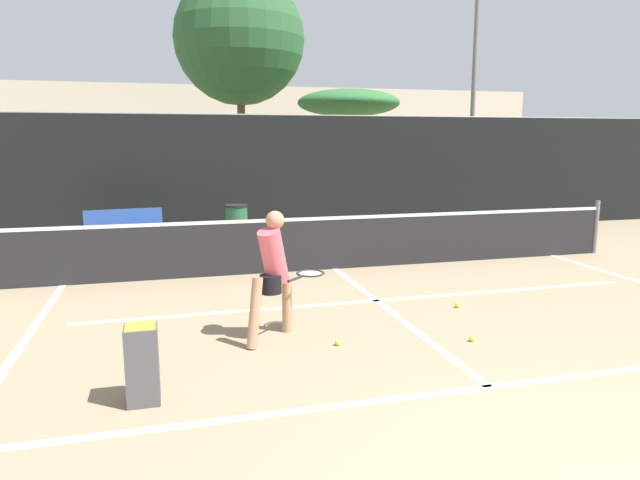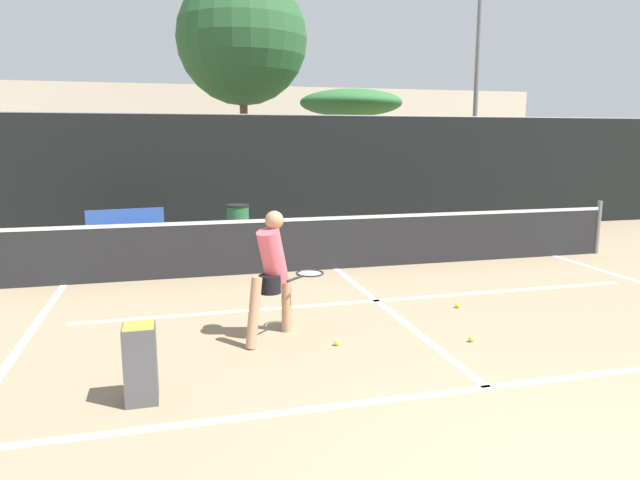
# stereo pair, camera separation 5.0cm
# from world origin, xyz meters

# --- Properties ---
(court_baseline_near) EXTENTS (11.00, 0.10, 0.01)m
(court_baseline_near) POSITION_xyz_m (0.00, 2.35, 0.00)
(court_baseline_near) COLOR white
(court_baseline_near) RESTS_ON ground
(court_service_line) EXTENTS (8.25, 0.10, 0.01)m
(court_service_line) POSITION_xyz_m (0.00, 5.34, 0.00)
(court_service_line) COLOR white
(court_service_line) RESTS_ON ground
(court_center_mark) EXTENTS (0.10, 5.09, 0.01)m
(court_center_mark) POSITION_xyz_m (0.00, 4.89, 0.00)
(court_center_mark) COLOR white
(court_center_mark) RESTS_ON ground
(court_sideline_left) EXTENTS (0.10, 6.09, 0.01)m
(court_sideline_left) POSITION_xyz_m (-4.51, 4.89, 0.00)
(court_sideline_left) COLOR white
(court_sideline_left) RESTS_ON ground
(net) EXTENTS (11.09, 0.09, 1.07)m
(net) POSITION_xyz_m (0.00, 7.44, 0.51)
(net) COLOR slate
(net) RESTS_ON ground
(fence_back) EXTENTS (24.00, 0.06, 2.85)m
(fence_back) POSITION_xyz_m (0.00, 11.25, 1.42)
(fence_back) COLOR black
(fence_back) RESTS_ON ground
(player_practicing) EXTENTS (1.11, 0.77, 1.50)m
(player_practicing) POSITION_xyz_m (-1.69, 4.20, 0.83)
(player_practicing) COLOR tan
(player_practicing) RESTS_ON ground
(tennis_ball_scattered_0) EXTENTS (0.07, 0.07, 0.07)m
(tennis_ball_scattered_0) POSITION_xyz_m (-1.05, 3.77, 0.03)
(tennis_ball_scattered_0) COLOR #D1E033
(tennis_ball_scattered_0) RESTS_ON ground
(tennis_ball_scattered_2) EXTENTS (0.07, 0.07, 0.07)m
(tennis_ball_scattered_2) POSITION_xyz_m (0.96, 4.73, 0.03)
(tennis_ball_scattered_2) COLOR #D1E033
(tennis_ball_scattered_2) RESTS_ON ground
(tennis_ball_scattered_5) EXTENTS (0.07, 0.07, 0.07)m
(tennis_ball_scattered_5) POSITION_xyz_m (0.48, 3.49, 0.03)
(tennis_ball_scattered_5) COLOR #D1E033
(tennis_ball_scattered_5) RESTS_ON ground
(ball_hopper) EXTENTS (0.28, 0.28, 0.71)m
(ball_hopper) POSITION_xyz_m (-3.12, 2.88, 0.37)
(ball_hopper) COLOR #4C4C51
(ball_hopper) RESTS_ON ground
(courtside_bench) EXTENTS (1.59, 0.57, 0.86)m
(courtside_bench) POSITION_xyz_m (-3.72, 10.15, 0.47)
(courtside_bench) COLOR #2D519E
(courtside_bench) RESTS_ON ground
(trash_bin) EXTENTS (0.49, 0.49, 0.92)m
(trash_bin) POSITION_xyz_m (-1.44, 9.94, 0.46)
(trash_bin) COLOR #28603D
(trash_bin) RESTS_ON ground
(parked_car) EXTENTS (1.74, 3.97, 1.46)m
(parked_car) POSITION_xyz_m (-1.83, 15.54, 0.62)
(parked_car) COLOR black
(parked_car) RESTS_ON ground
(floodlight_mast) EXTENTS (1.10, 0.24, 7.75)m
(floodlight_mast) POSITION_xyz_m (7.26, 15.60, 4.99)
(floodlight_mast) COLOR slate
(floodlight_mast) RESTS_ON ground
(tree_west) EXTENTS (3.43, 3.43, 3.91)m
(tree_west) POSITION_xyz_m (3.17, 16.58, 3.42)
(tree_west) COLOR brown
(tree_west) RESTS_ON ground
(tree_mid) EXTENTS (4.52, 4.52, 7.94)m
(tree_mid) POSITION_xyz_m (-0.17, 18.59, 5.67)
(tree_mid) COLOR brown
(tree_mid) RESTS_ON ground
(building_far) EXTENTS (36.00, 2.40, 5.01)m
(building_far) POSITION_xyz_m (0.00, 29.81, 2.50)
(building_far) COLOR beige
(building_far) RESTS_ON ground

